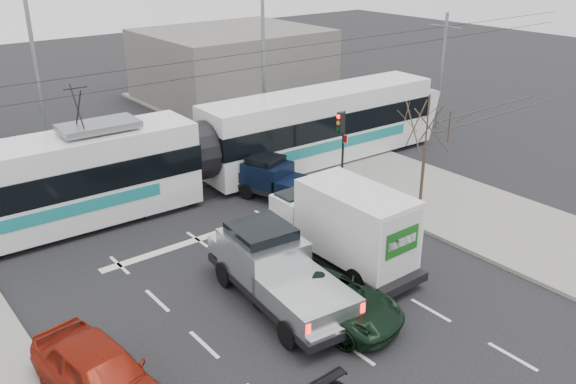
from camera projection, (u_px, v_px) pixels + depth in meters
ground at (330, 289)px, 20.92m from camera, size 120.00×120.00×0.00m
sidewalk_right at (486, 217)px, 26.03m from camera, size 6.00×60.00×0.15m
rails at (185, 197)px, 28.15m from camera, size 60.00×1.60×0.03m
building_right at (233, 65)px, 44.13m from camera, size 12.00×10.00×5.00m
bare_tree at (427, 126)px, 25.58m from camera, size 2.40×2.40×5.00m
traffic_signal at (342, 133)px, 28.24m from camera, size 0.44×0.44×3.60m
street_lamp_near at (261, 56)px, 33.22m from camera, size 2.38×0.25×9.00m
street_lamp_far at (33, 78)px, 28.10m from camera, size 2.38×0.25×9.00m
catenary at (179, 116)px, 26.63m from camera, size 60.00×0.20×7.00m
tram at (196, 153)px, 27.79m from camera, size 28.15×3.81×5.73m
silver_pickup at (274, 268)px, 19.94m from camera, size 2.82×6.62×2.34m
box_truck at (345, 226)px, 21.90m from camera, size 2.16×6.26×3.13m
navy_pickup at (277, 179)px, 27.68m from camera, size 2.98×4.86×1.93m
green_car at (326, 298)px, 19.13m from camera, size 3.40×5.46×1.41m
red_car at (101, 375)px, 15.58m from camera, size 2.57×5.07×1.66m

